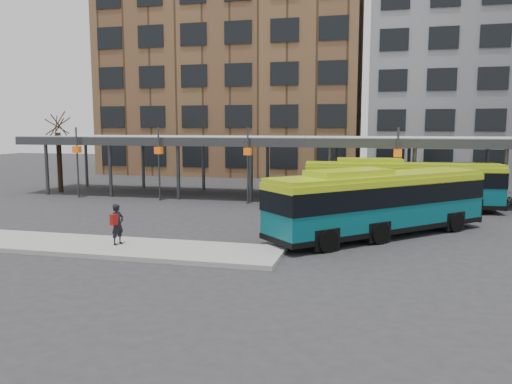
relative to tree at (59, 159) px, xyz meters
name	(u,v)px	position (x,y,z in m)	size (l,w,h in m)	color
ground	(259,240)	(18.00, -12.00, -2.43)	(120.00, 120.00, 0.00)	#28282B
boarding_island	(108,247)	(12.50, -15.00, -2.34)	(14.00, 3.00, 0.18)	gray
canopy	(302,141)	(17.94, 0.87, 1.47)	(40.00, 6.53, 4.80)	#999B9E
tree	(59,159)	(0.00, 0.00, 0.00)	(1.64, 1.64, 5.60)	black
building_brick	(236,69)	(8.00, 20.00, 8.57)	(26.00, 14.00, 22.00)	brown
building_grey	(500,72)	(34.00, 20.00, 7.57)	(24.00, 14.00, 20.00)	slate
bus_front	(380,201)	(22.99, -10.08, -0.85)	(9.56, 9.36, 3.04)	#08535D
bus_rear	(400,184)	(24.17, -2.75, -0.86)	(11.14, 3.59, 3.02)	#08535D
pedestrian	(117,224)	(12.89, -14.87, -1.43)	(0.53, 0.68, 1.63)	black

